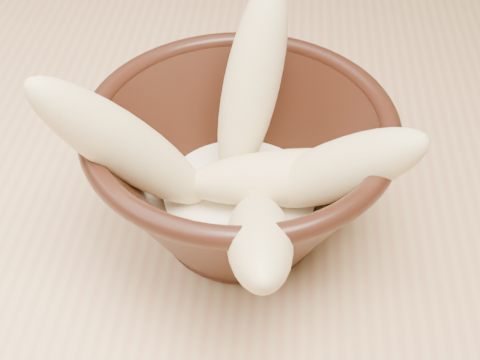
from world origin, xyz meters
The scene contains 8 objects.
table centered at (0.00, 0.00, 0.67)m, with size 1.20×0.80×0.75m.
bowl centered at (0.02, -0.04, 0.82)m, with size 0.22×0.22×0.12m.
milk_puddle centered at (0.02, -0.04, 0.79)m, with size 0.12×0.12×0.02m, color #FFEECD.
banana_upright centered at (0.03, 0.01, 0.87)m, with size 0.04×0.04×0.16m, color #D1B77B.
banana_left centered at (-0.05, -0.07, 0.86)m, with size 0.04×0.04×0.17m, color #D1B77B.
banana_right centered at (0.09, -0.06, 0.84)m, with size 0.04×0.04×0.15m, color #D1B77B.
banana_across centered at (0.06, -0.04, 0.82)m, with size 0.04×0.04×0.15m, color #D1B77B.
banana_front centered at (0.04, -0.12, 0.84)m, with size 0.04×0.04×0.16m, color #D1B77B.
Camera 1 is at (0.05, -0.38, 1.15)m, focal length 50.00 mm.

